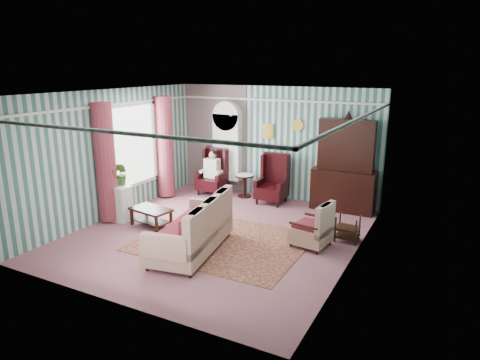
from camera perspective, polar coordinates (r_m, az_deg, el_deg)
The scene contains 17 objects.
floor at distance 8.98m, azimuth -2.97°, elevation -7.22°, with size 6.00×6.00×0.00m, color #8E525F.
room_shell at distance 8.90m, azimuth -6.02°, elevation 5.95°, with size 5.53×6.02×2.91m.
bookcase at distance 11.68m, azimuth -1.72°, elevation 3.77°, with size 0.80×0.28×2.24m, color silver.
dresser_hutch at distance 10.39m, azimuth 13.82°, elevation 2.25°, with size 1.50×0.56×2.36m, color black.
wingback_left at distance 11.58m, azimuth -3.72°, elevation 1.13°, with size 0.76×0.80×1.25m, color black.
wingback_right at distance 10.80m, azimuth 4.26°, elevation 0.10°, with size 0.76×0.80×1.25m, color black.
seated_woman at distance 11.59m, azimuth -3.72°, elevation 0.97°, with size 0.44×0.40×1.18m, color beige, non-canonical shape.
round_side_table at distance 11.36m, azimuth 0.59°, elevation -0.80°, with size 0.50×0.50×0.60m, color black.
nest_table at distance 8.82m, azimuth 14.16°, elevation -6.23°, with size 0.45×0.38×0.54m, color black.
plant_stand at distance 10.00m, azimuth -15.86°, elevation -3.01°, with size 0.55×0.35×0.80m, color white.
rug at distance 8.60m, azimuth -2.25°, elevation -8.21°, with size 3.20×2.60×0.01m, color #4D1E19.
sofa at distance 8.06m, azimuth -6.60°, elevation -6.42°, with size 2.14×0.95×0.93m, color beige.
floral_armchair at distance 8.36m, azimuth 9.50°, elevation -5.56°, with size 0.74×0.86×0.98m, color beige.
coffee_table at distance 9.54m, azimuth -11.76°, elevation -4.88°, with size 0.90×0.52×0.40m, color black.
potted_plant_a at distance 9.83m, azimuth -16.57°, elevation 0.25°, with size 0.36×0.31×0.40m, color #205119.
potted_plant_b at distance 9.90m, azimuth -15.47°, elevation 0.78°, with size 0.28×0.23×0.51m, color #244B17.
potted_plant_c at distance 9.92m, azimuth -16.37°, elevation 0.51°, with size 0.24×0.24×0.43m, color #214E18.
Camera 1 is at (4.24, -7.15, 3.40)m, focal length 32.00 mm.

